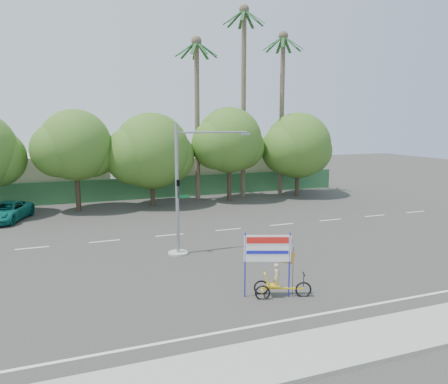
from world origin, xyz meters
name	(u,v)px	position (x,y,z in m)	size (l,w,h in m)	color
ground	(250,272)	(0.00, 0.00, 0.00)	(120.00, 120.00, 0.00)	#33302D
sidewalk_near	(346,344)	(0.00, -7.50, 0.06)	(50.00, 2.40, 0.12)	gray
fence	(156,188)	(0.00, 21.50, 1.00)	(38.00, 0.08, 2.00)	#336B3D
building_left	(40,176)	(-10.00, 26.00, 2.00)	(12.00, 8.00, 4.00)	beige
building_right	(219,171)	(8.00, 26.00, 1.80)	(14.00, 8.00, 3.60)	beige
tree_left	(75,148)	(-7.05, 18.00, 5.06)	(6.66, 5.60, 8.07)	#473828
tree_center	(151,153)	(-1.05, 18.00, 4.47)	(7.62, 6.40, 7.85)	#473828
tree_right	(229,143)	(5.95, 18.00, 5.24)	(6.90, 5.80, 8.36)	#473828
tree_far_right	(297,148)	(12.95, 18.00, 4.64)	(7.38, 6.20, 7.94)	#473828
palm_tall	(244,84)	(8.00, 19.50, 10.46)	(3.73, 3.79, 17.45)	#70604C
palm_mid	(282,97)	(12.00, 19.50, 9.40)	(3.73, 3.79, 15.45)	#70604C
palm_short	(197,101)	(3.50, 19.50, 8.86)	(3.73, 3.79, 14.45)	#70604C
traffic_signal	(183,201)	(-2.20, 3.98, 2.92)	(4.72, 1.10, 7.00)	gray
trike_billboard	(274,271)	(-0.36, -3.09, 1.11)	(2.64, 1.23, 2.75)	black
pickup_truck	(7,212)	(-12.02, 16.05, 0.69)	(2.29, 4.97, 1.38)	#0F6D62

